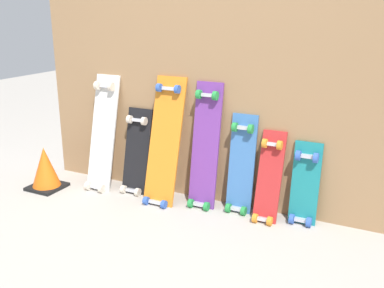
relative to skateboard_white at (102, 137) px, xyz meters
The scene contains 10 objects.
ground_plane 0.87m from the skateboard_white, ahead, with size 12.00×12.00×0.00m, color #B2AAA0.
plywood_wall_panel 0.90m from the skateboard_white, 11.09° to the left, with size 2.61×0.04×1.70m, color #99724C.
skateboard_white is the anchor object (origin of this frame).
skateboard_black 0.31m from the skateboard_white, ahead, with size 0.21×0.22×0.70m.
skateboard_orange 0.56m from the skateboard_white, ahead, with size 0.24×0.32×0.96m.
skateboard_purple 0.85m from the skateboard_white, ahead, with size 0.20×0.22×0.94m.
skateboard_blue 1.12m from the skateboard_white, ahead, with size 0.18×0.17×0.74m.
skateboard_red 1.33m from the skateboard_white, ahead, with size 0.16×0.24×0.65m.
skateboard_teal 1.56m from the skateboard_white, ahead, with size 0.18×0.15×0.60m.
traffic_cone 0.51m from the skateboard_white, 146.45° to the right, with size 0.25×0.25×0.33m.
Camera 1 is at (1.32, -2.71, 1.35)m, focal length 41.65 mm.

